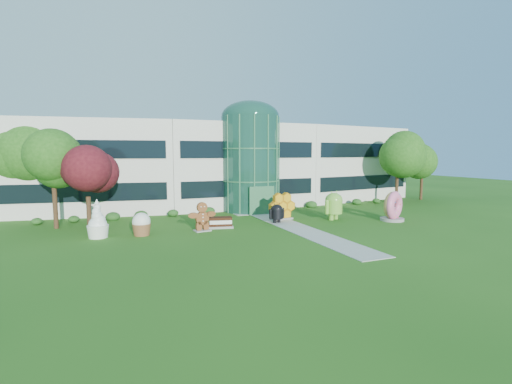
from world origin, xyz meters
name	(u,v)px	position (x,y,z in m)	size (l,w,h in m)	color
ground	(308,232)	(0.00, 0.00, 0.00)	(140.00, 140.00, 0.00)	#215114
building	(232,165)	(0.00, 18.00, 4.65)	(46.00, 15.00, 9.30)	beige
atrium	(250,164)	(0.00, 12.00, 4.90)	(6.00, 6.00, 9.80)	#194738
walkway	(295,227)	(0.00, 2.00, 0.02)	(2.40, 20.00, 0.04)	#9E9E93
tree_red	(88,192)	(-15.50, 7.50, 3.00)	(4.00, 4.00, 6.00)	#3F0C14
trees_backdrop	(247,170)	(0.00, 13.00, 4.20)	(52.00, 8.00, 8.40)	#1D4E13
android_green	(334,204)	(4.96, 3.89, 1.45)	(2.56, 1.70, 2.90)	#73B73A
android_black	(277,212)	(-0.57, 4.30, 0.97)	(1.70, 1.14, 1.93)	black
donut	(392,206)	(9.52, 1.41, 1.35)	(2.59, 1.25, 2.70)	#D75177
gingerbread	(202,216)	(-7.36, 3.52, 1.15)	(2.49, 0.96, 2.30)	maroon
ice_cream_sandwich	(220,222)	(-5.69, 4.16, 0.45)	(2.01, 1.01, 0.90)	black
honeycomb	(282,207)	(0.62, 5.70, 1.11)	(2.84, 1.01, 2.23)	gold
froyo	(97,219)	(-14.84, 4.13, 1.38)	(1.61, 1.61, 2.76)	white
cupcake	(141,224)	(-11.87, 3.75, 0.85)	(1.42, 1.42, 1.70)	white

